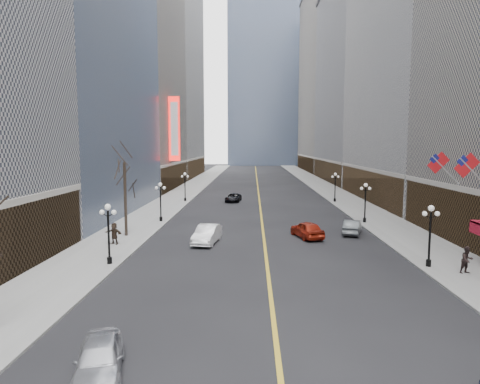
# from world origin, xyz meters

# --- Properties ---
(sidewalk_east) EXTENTS (6.00, 230.00, 0.15)m
(sidewalk_east) POSITION_xyz_m (14.00, 70.00, 0.07)
(sidewalk_east) COLOR gray
(sidewalk_east) RESTS_ON ground
(sidewalk_west) EXTENTS (6.00, 230.00, 0.15)m
(sidewalk_west) POSITION_xyz_m (-14.00, 70.00, 0.07)
(sidewalk_west) COLOR gray
(sidewalk_west) RESTS_ON ground
(lane_line) EXTENTS (0.25, 200.00, 0.02)m
(lane_line) POSITION_xyz_m (0.00, 80.00, 0.01)
(lane_line) COLOR gold
(lane_line) RESTS_ON ground
(bldg_east_c) EXTENTS (26.60, 40.60, 48.80)m
(bldg_east_c) POSITION_xyz_m (29.88, 106.00, 24.18)
(bldg_east_c) COLOR #9C9C9F
(bldg_east_c) RESTS_ON ground
(bldg_east_d) EXTENTS (26.60, 46.60, 62.80)m
(bldg_east_d) POSITION_xyz_m (29.90, 149.00, 31.17)
(bldg_east_d) COLOR gray
(bldg_east_d) RESTS_ON ground
(bldg_west_c) EXTENTS (26.60, 30.60, 50.80)m
(bldg_west_c) POSITION_xyz_m (-29.88, 87.00, 25.19)
(bldg_west_c) COLOR gray
(bldg_west_c) RESTS_ON ground
(bldg_west_d) EXTENTS (26.60, 38.60, 72.80)m
(bldg_west_d) POSITION_xyz_m (-29.92, 121.00, 36.17)
(bldg_west_d) COLOR silver
(bldg_west_d) RESTS_ON ground
(streetlamp_east_1) EXTENTS (1.26, 0.44, 4.52)m
(streetlamp_east_1) POSITION_xyz_m (11.80, 30.00, 2.90)
(streetlamp_east_1) COLOR black
(streetlamp_east_1) RESTS_ON sidewalk_east
(streetlamp_east_2) EXTENTS (1.26, 0.44, 4.52)m
(streetlamp_east_2) POSITION_xyz_m (11.80, 48.00, 2.90)
(streetlamp_east_2) COLOR black
(streetlamp_east_2) RESTS_ON sidewalk_east
(streetlamp_east_3) EXTENTS (1.26, 0.44, 4.52)m
(streetlamp_east_3) POSITION_xyz_m (11.80, 66.00, 2.90)
(streetlamp_east_3) COLOR black
(streetlamp_east_3) RESTS_ON sidewalk_east
(streetlamp_west_1) EXTENTS (1.26, 0.44, 4.52)m
(streetlamp_west_1) POSITION_xyz_m (-11.80, 30.00, 2.90)
(streetlamp_west_1) COLOR black
(streetlamp_west_1) RESTS_ON sidewalk_west
(streetlamp_west_2) EXTENTS (1.26, 0.44, 4.52)m
(streetlamp_west_2) POSITION_xyz_m (-11.80, 48.00, 2.90)
(streetlamp_west_2) COLOR black
(streetlamp_west_2) RESTS_ON sidewalk_west
(streetlamp_west_3) EXTENTS (1.26, 0.44, 4.52)m
(streetlamp_west_3) POSITION_xyz_m (-11.80, 66.00, 2.90)
(streetlamp_west_3) COLOR black
(streetlamp_west_3) RESTS_ON sidewalk_west
(flag_4) EXTENTS (2.87, 0.12, 2.87)m
(flag_4) POSITION_xyz_m (15.31, 32.00, 7.29)
(flag_4) COLOR #B2B2B7
(flag_4) RESTS_ON ground
(flag_5) EXTENTS (2.87, 0.12, 2.87)m
(flag_5) POSITION_xyz_m (15.31, 37.00, 7.29)
(flag_5) COLOR #B2B2B7
(flag_5) RESTS_ON ground
(theatre_marquee) EXTENTS (2.00, 0.55, 12.00)m
(theatre_marquee) POSITION_xyz_m (-15.88, 80.00, 12.00)
(theatre_marquee) COLOR red
(theatre_marquee) RESTS_ON ground
(tree_west_far) EXTENTS (3.60, 3.60, 7.92)m
(tree_west_far) POSITION_xyz_m (-13.50, 40.00, 6.24)
(tree_west_far) COLOR #2D231C
(tree_west_far) RESTS_ON sidewalk_west
(car_nb_near) EXTENTS (2.86, 4.75, 1.51)m
(car_nb_near) POSITION_xyz_m (-7.03, 14.68, 0.76)
(car_nb_near) COLOR #BABBC2
(car_nb_near) RESTS_ON ground
(car_nb_mid) EXTENTS (2.46, 5.27, 1.67)m
(car_nb_mid) POSITION_xyz_m (-5.27, 37.53, 0.84)
(car_nb_mid) COLOR silver
(car_nb_mid) RESTS_ON ground
(car_nb_far) EXTENTS (2.67, 4.96, 1.32)m
(car_nb_far) POSITION_xyz_m (-4.18, 66.54, 0.66)
(car_nb_far) COLOR black
(car_nb_far) RESTS_ON ground
(car_sb_mid) EXTENTS (3.24, 5.17, 1.64)m
(car_sb_mid) POSITION_xyz_m (4.20, 40.17, 0.82)
(car_sb_mid) COLOR #9E2311
(car_sb_mid) RESTS_ON ground
(car_sb_far) EXTENTS (2.83, 4.71, 1.47)m
(car_sb_far) POSITION_xyz_m (9.00, 42.05, 0.73)
(car_sb_far) COLOR #4D5254
(car_sb_far) RESTS_ON ground
(ped_east_walk) EXTENTS (1.03, 0.74, 1.90)m
(ped_east_walk) POSITION_xyz_m (13.72, 28.32, 1.10)
(ped_east_walk) COLOR black
(ped_east_walk) RESTS_ON sidewalk_east
(ped_west_far) EXTENTS (1.87, 1.12, 1.94)m
(ped_west_far) POSITION_xyz_m (-13.48, 36.32, 1.12)
(ped_west_far) COLOR black
(ped_west_far) RESTS_ON sidewalk_west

